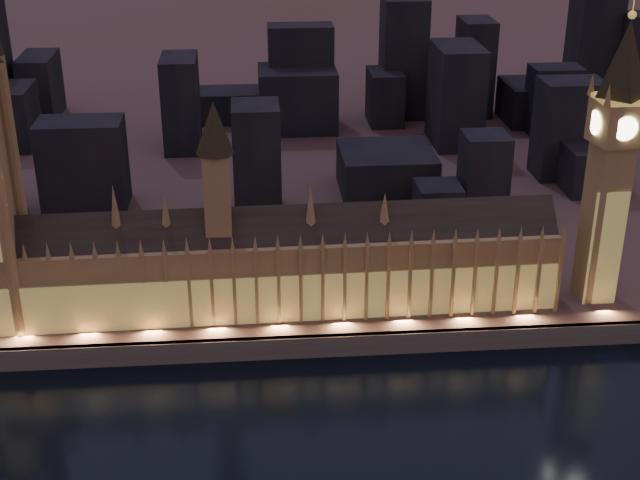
{
  "coord_description": "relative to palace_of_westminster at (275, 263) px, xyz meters",
  "views": [
    {
      "loc": [
        -18.24,
        -223.34,
        165.54
      ],
      "look_at": [
        5.0,
        55.0,
        38.0
      ],
      "focal_mm": 50.0,
      "sensor_mm": 36.0,
      "label": 1
    }
  ],
  "objects": [
    {
      "name": "palace_of_westminster",
      "position": [
        0.0,
        0.0,
        0.0
      ],
      "size": [
        202.0,
        23.92,
        78.0
      ],
      "color": "#96794E",
      "rests_on": "north_bank"
    },
    {
      "name": "north_bank",
      "position": [
        10.61,
        458.26,
        -22.37
      ],
      "size": [
        2000.0,
        960.0,
        8.0
      ],
      "primitive_type": "cube",
      "color": "#51372F",
      "rests_on": "ground"
    },
    {
      "name": "embankment_wall",
      "position": [
        10.61,
        -20.74,
        -22.37
      ],
      "size": [
        2000.0,
        2.5,
        8.0
      ],
      "primitive_type": "cube",
      "color": "#514C57",
      "rests_on": "ground"
    },
    {
      "name": "elizabeth_tower",
      "position": [
        118.61,
        0.18,
        42.29
      ],
      "size": [
        18.0,
        18.0,
        108.8
      ],
      "color": "#96794E",
      "rests_on": "north_bank"
    },
    {
      "name": "city_backdrop",
      "position": [
        44.7,
        186.44,
        5.62
      ],
      "size": [
        454.06,
        215.63,
        82.64
      ],
      "color": "black",
      "rests_on": "north_bank"
    },
    {
      "name": "ground_plane",
      "position": [
        10.61,
        -61.74,
        -26.37
      ],
      "size": [
        2000.0,
        2000.0,
        0.0
      ],
      "primitive_type": "plane",
      "color": "black",
      "rests_on": "ground"
    }
  ]
}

